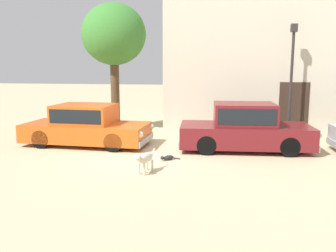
% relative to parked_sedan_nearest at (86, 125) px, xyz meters
% --- Properties ---
extents(ground_plane, '(80.00, 80.00, 0.00)m').
position_rel_parked_sedan_nearest_xyz_m(ground_plane, '(2.05, -1.16, -0.69)').
color(ground_plane, '#CCB78E').
extents(parked_sedan_nearest, '(4.44, 1.98, 1.40)m').
position_rel_parked_sedan_nearest_xyz_m(parked_sedan_nearest, '(0.00, 0.00, 0.00)').
color(parked_sedan_nearest, '#D15619').
rests_on(parked_sedan_nearest, ground_plane).
extents(parked_sedan_second, '(4.39, 2.03, 1.53)m').
position_rel_parked_sedan_nearest_xyz_m(parked_sedan_second, '(5.37, 0.06, 0.06)').
color(parked_sedan_second, maroon).
rests_on(parked_sedan_second, ground_plane).
extents(stray_dog_spotted, '(0.41, 0.96, 0.61)m').
position_rel_parked_sedan_nearest_xyz_m(stray_dog_spotted, '(2.72, -2.97, -0.31)').
color(stray_dog_spotted, beige).
rests_on(stray_dog_spotted, ground_plane).
extents(stray_cat, '(0.55, 0.40, 0.16)m').
position_rel_parked_sedan_nearest_xyz_m(stray_cat, '(3.11, -1.61, -0.62)').
color(stray_cat, '#2D2B28').
rests_on(stray_cat, ground_plane).
extents(street_lamp, '(0.22, 0.22, 4.16)m').
position_rel_parked_sedan_nearest_xyz_m(street_lamp, '(7.05, 1.86, 1.94)').
color(street_lamp, '#2D2B28').
rests_on(street_lamp, ground_plane).
extents(acacia_tree_left, '(2.58, 2.32, 5.18)m').
position_rel_parked_sedan_nearest_xyz_m(acacia_tree_left, '(0.27, 2.59, 3.20)').
color(acacia_tree_left, brown).
rests_on(acacia_tree_left, ground_plane).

